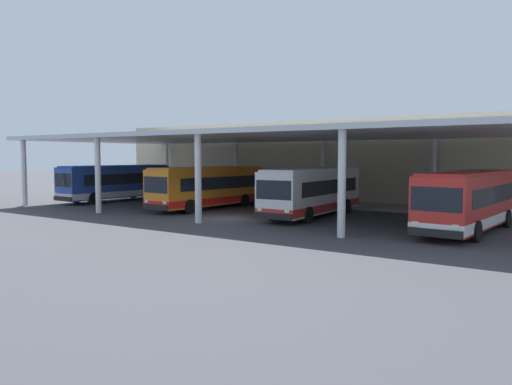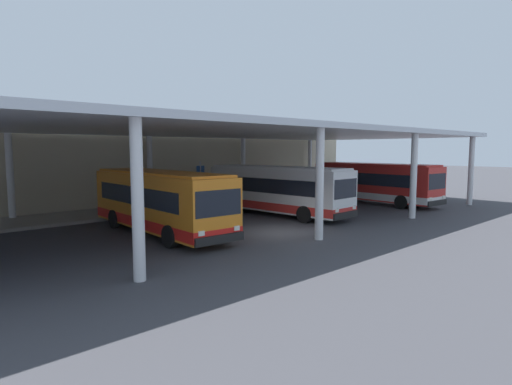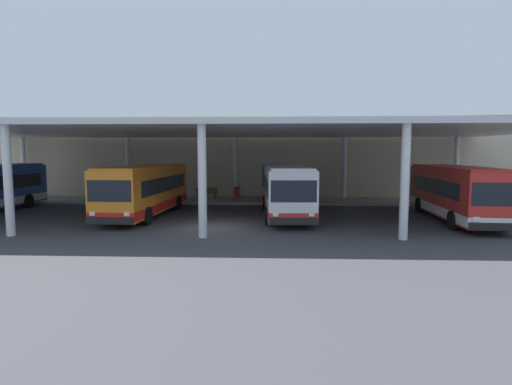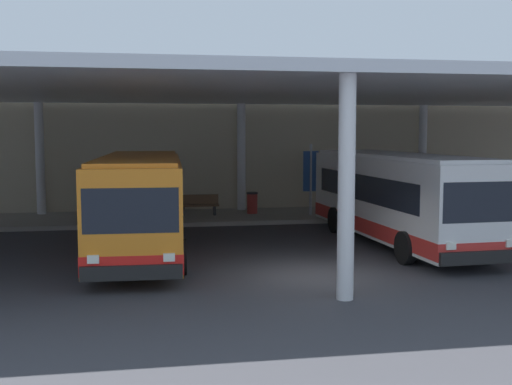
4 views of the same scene
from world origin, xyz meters
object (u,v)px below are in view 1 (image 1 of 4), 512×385
bus_second_bay (208,187)px  bench_waiting (290,195)px  bus_middle_bay (313,191)px  trash_bin (317,196)px  bus_nearest_bay (116,182)px  bus_far_bay (470,200)px  banner_sign (339,182)px

bus_second_bay → bench_waiting: bearing=72.0°
bus_middle_bay → trash_bin: size_ratio=10.85×
bus_nearest_bay → bus_second_bay: 10.99m
bus_nearest_bay → bus_far_bay: same height
bench_waiting → trash_bin: trash_bin is taller
bus_middle_bay → bench_waiting: size_ratio=5.91×
bus_middle_bay → bench_waiting: bearing=129.6°
bus_nearest_bay → banner_sign: size_ratio=3.32×
bus_nearest_bay → bench_waiting: bearing=28.7°
bus_second_bay → bus_far_bay: (18.71, -0.91, 0.00)m
bench_waiting → bus_far_bay: bearing=-28.3°
bus_nearest_bay → bus_far_bay: bearing=-2.6°
bus_middle_bay → bus_far_bay: (9.91, -1.13, 0.00)m
bus_far_bay → bus_second_bay: bearing=177.2°
bus_middle_bay → bench_waiting: 9.89m
bus_nearest_bay → banner_sign: 19.59m
bus_second_bay → banner_sign: banner_sign is taller
banner_sign → bus_nearest_bay: bearing=-160.6°
bus_nearest_bay → trash_bin: bearing=25.3°
bus_far_bay → banner_sign: 13.69m
bus_nearest_bay → bus_far_bay: 29.72m
bus_second_bay → trash_bin: size_ratio=10.84×
bus_second_bay → bus_middle_bay: size_ratio=1.00×
bus_nearest_bay → bus_middle_bay: bearing=-0.6°
bench_waiting → trash_bin: bearing=3.9°
bus_second_bay → bench_waiting: (2.53, 7.81, -0.99)m
trash_bin → bench_waiting: bearing=-176.1°
trash_bin → banner_sign: 3.00m
bus_nearest_bay → bench_waiting: bus_nearest_bay is taller
bus_far_bay → bench_waiting: bus_far_bay is taller
bus_middle_bay → bus_second_bay: bearing=-178.5°
bus_middle_bay → bus_far_bay: 9.98m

